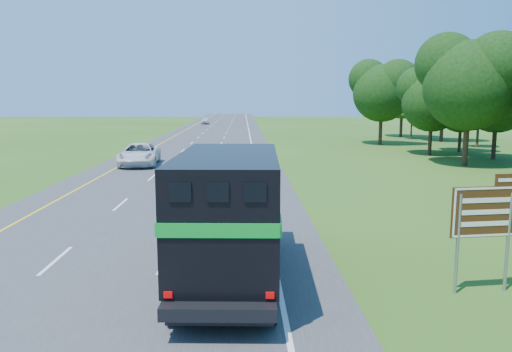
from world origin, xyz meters
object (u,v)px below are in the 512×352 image
object	(u,v)px
exit_sign	(486,216)
horse_truck	(230,211)
white_suv	(139,154)
far_car	(205,121)

from	to	relation	value
exit_sign	horse_truck	bearing A→B (deg)	163.75
white_suv	exit_sign	size ratio (longest dim) A/B	1.91
horse_truck	far_car	distance (m)	93.93
horse_truck	exit_sign	distance (m)	7.21
white_suv	horse_truck	bearing A→B (deg)	-77.30
far_car	exit_sign	bearing A→B (deg)	-85.05
white_suv	far_car	bearing A→B (deg)	85.32
horse_truck	exit_sign	bearing A→B (deg)	-7.11
white_suv	exit_sign	distance (m)	31.38
white_suv	far_car	distance (m)	67.35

